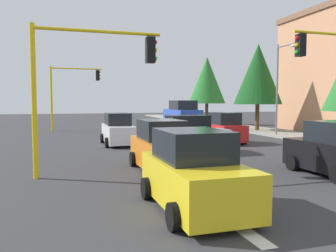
{
  "coord_description": "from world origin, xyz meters",
  "views": [
    {
      "loc": [
        18.61,
        -6.57,
        2.69
      ],
      "look_at": [
        -1.16,
        -0.44,
        1.2
      ],
      "focal_mm": 36.47,
      "sensor_mm": 36.0,
      "label": 1
    }
  ],
  "objects_px": {
    "car_yellow": "(194,173)",
    "car_silver": "(190,136)",
    "tree_roadside_mid": "(258,74)",
    "car_orange": "(162,148)",
    "traffic_signal_far_right": "(72,86)",
    "tree_roadside_far": "(207,80)",
    "car_white": "(118,130)",
    "street_lamp_curbside": "(280,79)",
    "traffic_signal_near_right": "(89,70)",
    "car_black": "(335,151)",
    "car_red": "(224,129)",
    "delivery_van_blue": "(182,118)"
  },
  "relations": [
    {
      "from": "car_orange",
      "to": "tree_roadside_mid",
      "type": "bearing_deg",
      "value": 137.33
    },
    {
      "from": "traffic_signal_near_right",
      "to": "car_white",
      "type": "relative_size",
      "value": 1.33
    },
    {
      "from": "car_white",
      "to": "car_yellow",
      "type": "bearing_deg",
      "value": -0.75
    },
    {
      "from": "street_lamp_curbside",
      "to": "car_red",
      "type": "relative_size",
      "value": 1.93
    },
    {
      "from": "tree_roadside_mid",
      "to": "delivery_van_blue",
      "type": "bearing_deg",
      "value": -93.36
    },
    {
      "from": "car_black",
      "to": "car_red",
      "type": "bearing_deg",
      "value": 176.78
    },
    {
      "from": "car_yellow",
      "to": "car_black",
      "type": "bearing_deg",
      "value": 108.36
    },
    {
      "from": "traffic_signal_far_right",
      "to": "car_white",
      "type": "height_order",
      "value": "traffic_signal_far_right"
    },
    {
      "from": "street_lamp_curbside",
      "to": "delivery_van_blue",
      "type": "distance_m",
      "value": 8.39
    },
    {
      "from": "car_yellow",
      "to": "car_silver",
      "type": "relative_size",
      "value": 0.99
    },
    {
      "from": "car_white",
      "to": "car_red",
      "type": "xyz_separation_m",
      "value": [
        1.07,
        6.74,
        -0.0
      ]
    },
    {
      "from": "car_white",
      "to": "car_orange",
      "type": "bearing_deg",
      "value": 2.54
    },
    {
      "from": "tree_roadside_mid",
      "to": "car_red",
      "type": "distance_m",
      "value": 10.11
    },
    {
      "from": "car_red",
      "to": "car_black",
      "type": "bearing_deg",
      "value": -3.22
    },
    {
      "from": "tree_roadside_far",
      "to": "car_silver",
      "type": "distance_m",
      "value": 22.63
    },
    {
      "from": "car_red",
      "to": "tree_roadside_mid",
      "type": "bearing_deg",
      "value": 134.8
    },
    {
      "from": "traffic_signal_near_right",
      "to": "tree_roadside_far",
      "type": "height_order",
      "value": "tree_roadside_far"
    },
    {
      "from": "delivery_van_blue",
      "to": "car_orange",
      "type": "distance_m",
      "value": 15.57
    },
    {
      "from": "tree_roadside_mid",
      "to": "car_white",
      "type": "distance_m",
      "value": 14.93
    },
    {
      "from": "tree_roadside_far",
      "to": "car_white",
      "type": "relative_size",
      "value": 1.94
    },
    {
      "from": "car_silver",
      "to": "car_yellow",
      "type": "bearing_deg",
      "value": -20.33
    },
    {
      "from": "car_white",
      "to": "tree_roadside_mid",
      "type": "bearing_deg",
      "value": 112.19
    },
    {
      "from": "street_lamp_curbside",
      "to": "tree_roadside_mid",
      "type": "relative_size",
      "value": 0.9
    },
    {
      "from": "tree_roadside_mid",
      "to": "traffic_signal_far_right",
      "type": "bearing_deg",
      "value": -110.89
    },
    {
      "from": "traffic_signal_near_right",
      "to": "delivery_van_blue",
      "type": "xyz_separation_m",
      "value": [
        -14.41,
        8.68,
        -2.52
      ]
    },
    {
      "from": "street_lamp_curbside",
      "to": "car_silver",
      "type": "height_order",
      "value": "street_lamp_curbside"
    },
    {
      "from": "traffic_signal_far_right",
      "to": "street_lamp_curbside",
      "type": "distance_m",
      "value": 18.19
    },
    {
      "from": "traffic_signal_near_right",
      "to": "car_yellow",
      "type": "bearing_deg",
      "value": 24.77
    },
    {
      "from": "car_black",
      "to": "car_red",
      "type": "distance_m",
      "value": 10.19
    },
    {
      "from": "traffic_signal_near_right",
      "to": "car_orange",
      "type": "bearing_deg",
      "value": 90.24
    },
    {
      "from": "car_orange",
      "to": "traffic_signal_near_right",
      "type": "bearing_deg",
      "value": -89.76
    },
    {
      "from": "street_lamp_curbside",
      "to": "car_yellow",
      "type": "distance_m",
      "value": 19.46
    },
    {
      "from": "tree_roadside_far",
      "to": "tree_roadside_mid",
      "type": "relative_size",
      "value": 1.01
    },
    {
      "from": "tree_roadside_mid",
      "to": "car_orange",
      "type": "xyz_separation_m",
      "value": [
        13.99,
        -12.89,
        -4.19
      ]
    },
    {
      "from": "car_white",
      "to": "traffic_signal_near_right",
      "type": "bearing_deg",
      "value": -15.45
    },
    {
      "from": "car_yellow",
      "to": "car_silver",
      "type": "distance_m",
      "value": 9.35
    },
    {
      "from": "street_lamp_curbside",
      "to": "car_orange",
      "type": "height_order",
      "value": "street_lamp_curbside"
    },
    {
      "from": "street_lamp_curbside",
      "to": "car_orange",
      "type": "xyz_separation_m",
      "value": [
        9.6,
        -12.09,
        -3.45
      ]
    },
    {
      "from": "car_black",
      "to": "traffic_signal_far_right",
      "type": "bearing_deg",
      "value": -159.17
    },
    {
      "from": "traffic_signal_far_right",
      "to": "tree_roadside_far",
      "type": "distance_m",
      "value": 15.77
    },
    {
      "from": "delivery_van_blue",
      "to": "car_silver",
      "type": "bearing_deg",
      "value": -17.26
    },
    {
      "from": "car_yellow",
      "to": "car_orange",
      "type": "distance_m",
      "value": 4.81
    },
    {
      "from": "traffic_signal_near_right",
      "to": "car_yellow",
      "type": "height_order",
      "value": "traffic_signal_near_right"
    },
    {
      "from": "car_yellow",
      "to": "car_black",
      "type": "height_order",
      "value": "same"
    },
    {
      "from": "car_orange",
      "to": "car_white",
      "type": "bearing_deg",
      "value": -177.46
    },
    {
      "from": "tree_roadside_mid",
      "to": "street_lamp_curbside",
      "type": "bearing_deg",
      "value": -10.33
    },
    {
      "from": "traffic_signal_near_right",
      "to": "traffic_signal_far_right",
      "type": "relative_size",
      "value": 0.91
    },
    {
      "from": "delivery_van_blue",
      "to": "car_silver",
      "type": "distance_m",
      "value": 10.91
    },
    {
      "from": "street_lamp_curbside",
      "to": "delivery_van_blue",
      "type": "relative_size",
      "value": 1.46
    },
    {
      "from": "tree_roadside_far",
      "to": "car_yellow",
      "type": "distance_m",
      "value": 31.83
    }
  ]
}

